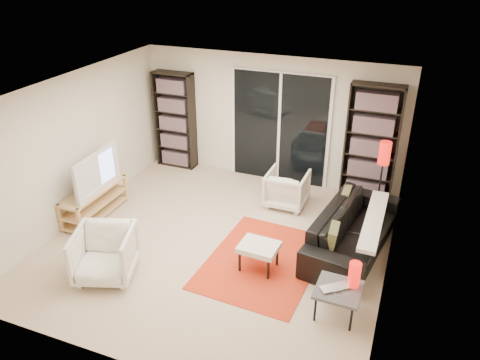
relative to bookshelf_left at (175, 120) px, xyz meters
name	(u,v)px	position (x,y,z in m)	size (l,w,h in m)	color
floor	(218,243)	(1.95, -2.33, -0.98)	(5.00, 5.00, 0.00)	#BFA990
wall_back	(270,119)	(1.95, 0.17, 0.22)	(5.00, 0.02, 2.40)	beige
wall_front	(114,277)	(1.95, -4.83, 0.22)	(5.00, 0.02, 2.40)	beige
wall_left	(75,149)	(-0.55, -2.33, 0.22)	(0.02, 5.00, 2.40)	beige
wall_right	(397,205)	(4.45, -2.33, 0.22)	(0.02, 5.00, 2.40)	beige
ceiling	(214,92)	(1.95, -2.33, 1.42)	(5.00, 5.00, 0.02)	white
sliding_door	(280,129)	(2.15, 0.13, 0.07)	(1.92, 0.08, 2.16)	white
bookshelf_left	(175,120)	(0.00, 0.00, 0.00)	(0.80, 0.30, 1.95)	black
bookshelf_right	(371,144)	(3.85, 0.00, 0.07)	(0.90, 0.30, 2.10)	black
tv_stand	(95,201)	(-0.32, -2.32, -0.71)	(0.43, 1.35, 0.50)	#D5B479
tv	(91,171)	(-0.30, -2.32, -0.14)	(1.16, 0.15, 0.67)	black
rug	(263,261)	(2.75, -2.52, -0.97)	(1.52, 2.06, 0.01)	red
sofa	(354,229)	(3.90, -1.70, -0.65)	(2.25, 0.88, 0.66)	black
armchair_back	(287,189)	(2.60, -0.79, -0.66)	(0.68, 0.70, 0.64)	silver
armchair_front	(105,254)	(0.83, -3.62, -0.61)	(0.77, 0.79, 0.72)	silver
ottoman	(259,248)	(2.74, -2.70, -0.63)	(0.56, 0.47, 0.40)	silver
side_table	(338,291)	(3.96, -3.22, -0.61)	(0.56, 0.56, 0.40)	#48474D
laptop	(337,290)	(3.94, -3.27, -0.56)	(0.36, 0.23, 0.03)	silver
table_lamp	(354,274)	(4.11, -3.09, -0.41)	(0.15, 0.15, 0.33)	red
floor_lamp	(383,161)	(4.13, -0.67, 0.08)	(0.21, 0.21, 1.38)	black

